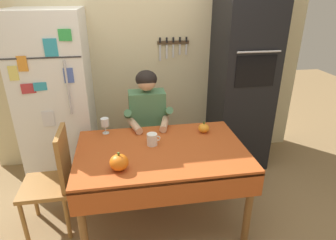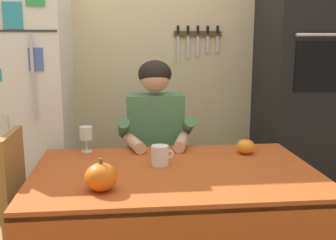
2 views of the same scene
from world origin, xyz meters
The scene contains 12 objects.
ground_plane centered at (0.00, 0.00, 0.00)m, with size 10.00×10.00×0.00m, color #93754C.
back_wall_assembly centered at (0.05, 1.35, 1.30)m, with size 3.70×0.13×2.60m.
refrigerator centered at (-0.95, 0.96, 0.90)m, with size 0.68×0.71×1.80m.
wall_oven centered at (1.05, 1.00, 1.05)m, with size 0.60×0.64×2.10m.
dining_table centered at (0.00, 0.08, 0.66)m, with size 1.40×0.90×0.74m.
chair_behind_person centered at (-0.05, 0.87, 0.51)m, with size 0.40×0.40×0.93m.
seated_person centered at (-0.05, 0.68, 0.74)m, with size 0.47×0.55×1.25m.
chair_left_side centered at (-0.90, 0.17, 0.51)m, with size 0.40×0.40×0.93m.
coffee_mug centered at (-0.07, 0.18, 0.79)m, with size 0.12×0.09×0.10m.
wine_glass centered at (-0.46, 0.47, 0.85)m, with size 0.07×0.07×0.15m.
pumpkin_large centered at (0.43, 0.34, 0.78)m, with size 0.10×0.10×0.11m.
pumpkin_medium centered at (-0.35, -0.15, 0.80)m, with size 0.14×0.14×0.14m.
Camera 1 is at (-0.29, -1.99, 1.94)m, focal length 31.11 mm.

